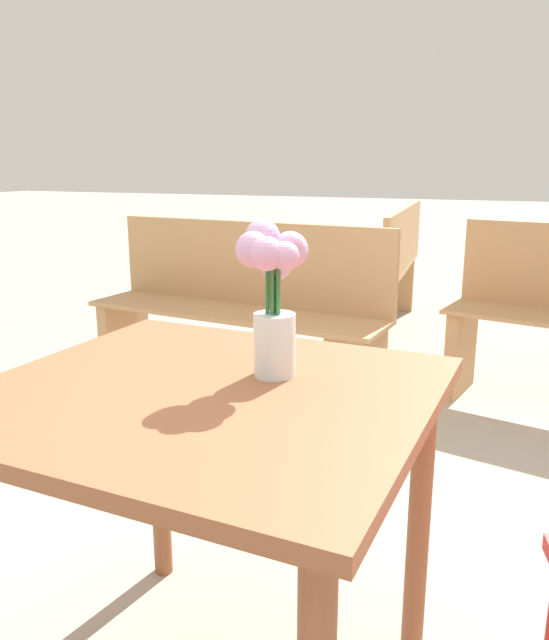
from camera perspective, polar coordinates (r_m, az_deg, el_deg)
table_front at (r=1.21m, az=-6.24°, el=-10.94°), size 0.84×0.79×0.71m
flower_vase at (r=1.18m, az=-0.12°, el=2.59°), size 0.13×0.13×0.30m
bench_near at (r=4.13m, az=10.44°, el=4.80°), size 0.51×1.72×0.85m
bench_middle at (r=2.98m, az=-3.11°, el=1.26°), size 1.49×0.48×0.85m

